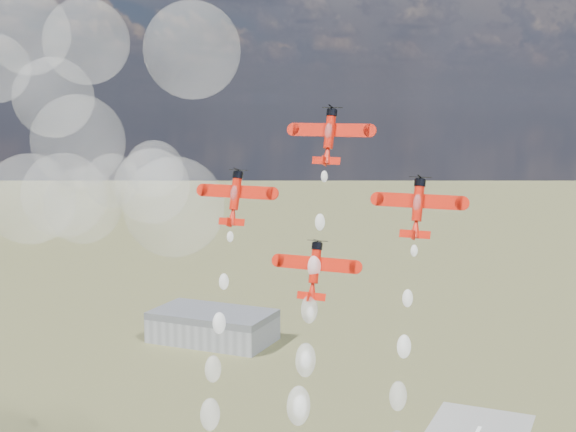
% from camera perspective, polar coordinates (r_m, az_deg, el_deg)
% --- Properties ---
extents(hangar, '(50.00, 28.00, 13.00)m').
position_cam_1_polar(hangar, '(342.98, -5.37, -7.79)').
color(hangar, gray).
rests_on(hangar, ground).
extents(plane_lead, '(13.30, 5.36, 9.27)m').
position_cam_1_polar(plane_lead, '(130.78, 2.96, 5.79)').
color(plane_lead, red).
rests_on(plane_lead, ground).
extents(plane_left, '(13.30, 5.36, 9.27)m').
position_cam_1_polar(plane_left, '(135.10, -3.78, 1.39)').
color(plane_left, red).
rests_on(plane_left, ground).
extents(plane_right, '(13.30, 5.36, 9.27)m').
position_cam_1_polar(plane_right, '(124.07, 9.21, 0.68)').
color(plane_right, red).
rests_on(plane_right, ground).
extents(plane_slot, '(13.30, 5.36, 9.27)m').
position_cam_1_polar(plane_slot, '(127.64, 1.90, -3.79)').
color(plane_slot, red).
rests_on(plane_slot, ground).
extents(drifted_smoke_cloud, '(55.55, 38.07, 55.56)m').
position_cam_1_polar(drifted_smoke_cloud, '(170.97, -13.43, 5.23)').
color(drifted_smoke_cloud, white).
rests_on(drifted_smoke_cloud, ground).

